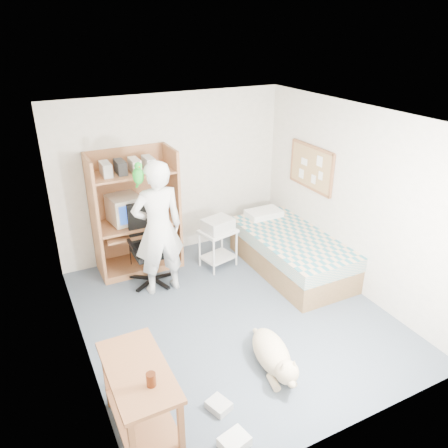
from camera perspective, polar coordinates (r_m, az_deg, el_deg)
name	(u,v)px	position (r m, az deg, el deg)	size (l,w,h in m)	color
floor	(233,314)	(5.72, 1.14, -11.67)	(4.00, 4.00, 0.00)	#4D5A68
wall_back	(172,176)	(6.77, -6.75, 6.20)	(3.60, 0.02, 2.50)	beige
wall_right	(353,200)	(6.06, 16.48, 3.02)	(0.02, 4.00, 2.50)	beige
wall_left	(74,261)	(4.60, -19.03, -4.59)	(0.02, 4.00, 2.50)	beige
ceiling	(235,118)	(4.67, 1.41, 13.72)	(3.60, 4.00, 0.02)	white
computer_hutch	(135,217)	(6.50, -11.52, 0.96)	(1.20, 0.63, 1.80)	brown
bed	(291,252)	(6.59, 8.68, -3.61)	(1.02, 2.02, 0.66)	brown
side_desk	(140,392)	(4.12, -10.91, -20.73)	(0.50, 1.00, 0.75)	brown
corkboard	(311,167)	(6.62, 11.31, 7.25)	(0.04, 0.94, 0.66)	#9B7C45
office_chair	(150,255)	(6.29, -9.64, -3.98)	(0.63, 0.63, 1.13)	black
person	(158,229)	(5.80, -8.59, -0.61)	(0.68, 0.45, 1.87)	white
parrot	(138,174)	(5.47, -11.15, 6.38)	(0.14, 0.24, 0.38)	#138324
dog	(273,355)	(4.90, 6.48, -16.61)	(0.47, 1.07, 0.40)	tan
printer_cart	(218,242)	(6.55, -0.79, -2.40)	(0.58, 0.51, 0.60)	silver
printer	(218,225)	(6.42, -0.80, -0.08)	(0.42, 0.32, 0.18)	#B5B4AF
crt_monitor	(124,209)	(6.42, -12.89, 1.94)	(0.47, 0.49, 0.39)	beige
keyboard	(141,230)	(6.43, -10.80, -0.73)	(0.45, 0.16, 0.03)	beige
pencil_cup	(157,215)	(6.50, -8.70, 1.18)	(0.08, 0.08, 0.12)	gold
drink_glass	(151,379)	(3.75, -9.51, -19.40)	(0.08, 0.08, 0.12)	#441B0B
floor_box_a	(234,442)	(4.30, 1.38, -26.57)	(0.25, 0.20, 0.10)	silver
floor_box_b	(219,405)	(4.57, -0.68, -22.62)	(0.18, 0.22, 0.08)	#B5B5B0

